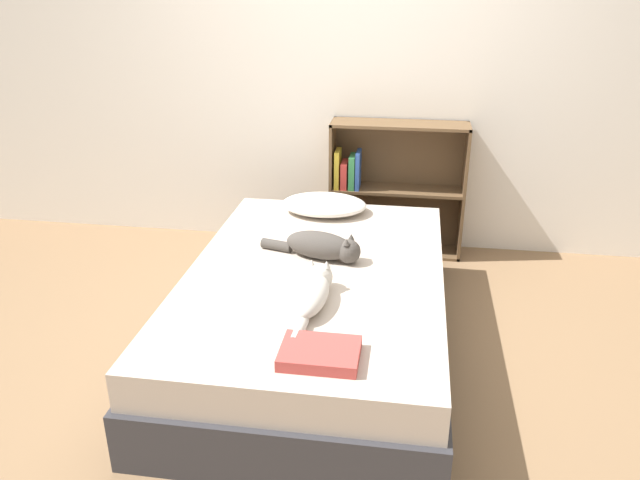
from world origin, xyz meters
TOP-DOWN VIEW (x-y plane):
  - ground_plane at (0.00, 0.00)m, footprint 8.00×8.00m
  - wall_back at (0.00, 1.49)m, footprint 8.00×0.06m
  - bed at (0.00, 0.00)m, footprint 1.33×2.07m
  - pillow at (-0.08, 0.82)m, footprint 0.53×0.38m
  - cat_light at (0.04, -0.34)m, footprint 0.16×0.58m
  - cat_dark at (0.02, 0.15)m, footprint 0.56×0.24m
  - bookshelf at (0.32, 1.36)m, footprint 0.92×0.26m
  - blanket_fold at (0.14, -0.78)m, footprint 0.31×0.24m

SIDE VIEW (x-z plane):
  - ground_plane at x=0.00m, z-range 0.00..0.00m
  - bed at x=0.00m, z-range 0.00..0.45m
  - bookshelf at x=0.32m, z-range 0.01..0.94m
  - blanket_fold at x=0.14m, z-range 0.45..0.50m
  - pillow at x=-0.08m, z-range 0.45..0.56m
  - cat_light at x=0.04m, z-range 0.43..0.59m
  - cat_dark at x=0.02m, z-range 0.45..0.60m
  - wall_back at x=0.00m, z-range 0.00..2.50m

